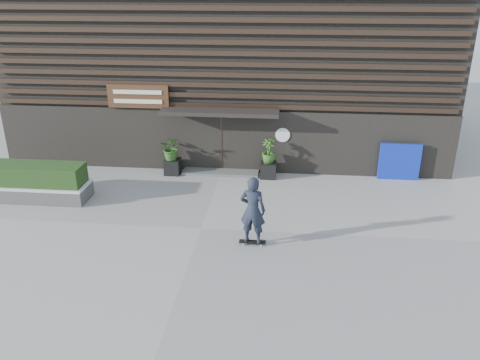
# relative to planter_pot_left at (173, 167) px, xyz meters

# --- Properties ---
(ground) EXTENTS (80.00, 80.00, 0.00)m
(ground) POSITION_rel_planter_pot_left_xyz_m (1.90, -4.40, -0.30)
(ground) COLOR #9A9792
(ground) RESTS_ON ground
(entrance_step) EXTENTS (3.00, 0.80, 0.12)m
(entrance_step) POSITION_rel_planter_pot_left_xyz_m (1.90, 0.20, -0.24)
(entrance_step) COLOR #52524F
(entrance_step) RESTS_ON ground
(planter_pot_left) EXTENTS (0.60, 0.60, 0.60)m
(planter_pot_left) POSITION_rel_planter_pot_left_xyz_m (0.00, 0.00, 0.00)
(planter_pot_left) COLOR black
(planter_pot_left) RESTS_ON ground
(bamboo_left) EXTENTS (0.86, 0.75, 0.96)m
(bamboo_left) POSITION_rel_planter_pot_left_xyz_m (0.00, 0.00, 0.78)
(bamboo_left) COLOR #2D591E
(bamboo_left) RESTS_ON planter_pot_left
(planter_pot_right) EXTENTS (0.60, 0.60, 0.60)m
(planter_pot_right) POSITION_rel_planter_pot_left_xyz_m (3.80, 0.00, 0.00)
(planter_pot_right) COLOR black
(planter_pot_right) RESTS_ON ground
(bamboo_right) EXTENTS (0.54, 0.54, 0.96)m
(bamboo_right) POSITION_rel_planter_pot_left_xyz_m (3.80, 0.00, 0.78)
(bamboo_right) COLOR #2D591E
(bamboo_right) RESTS_ON planter_pot_right
(raised_bed) EXTENTS (3.50, 1.20, 0.50)m
(raised_bed) POSITION_rel_planter_pot_left_xyz_m (-4.16, -2.75, -0.05)
(raised_bed) COLOR #454542
(raised_bed) RESTS_ON ground
(snow_layer) EXTENTS (3.50, 1.20, 0.08)m
(snow_layer) POSITION_rel_planter_pot_left_xyz_m (-4.16, -2.75, 0.24)
(snow_layer) COLOR silver
(snow_layer) RESTS_ON raised_bed
(hedge) EXTENTS (3.30, 1.00, 0.70)m
(hedge) POSITION_rel_planter_pot_left_xyz_m (-4.16, -2.75, 0.63)
(hedge) COLOR #1C3714
(hedge) RESTS_ON snow_layer
(blue_tarp) EXTENTS (1.55, 0.12, 1.45)m
(blue_tarp) POSITION_rel_planter_pot_left_xyz_m (8.79, 0.30, 0.42)
(blue_tarp) COLOR #0C21A8
(blue_tarp) RESTS_ON ground
(building) EXTENTS (18.00, 11.00, 8.00)m
(building) POSITION_rel_planter_pot_left_xyz_m (1.90, 5.56, 3.69)
(building) COLOR black
(building) RESTS_ON ground
(skateboarder) EXTENTS (0.82, 0.61, 2.14)m
(skateboarder) POSITION_rel_planter_pot_left_xyz_m (3.57, -5.21, 0.81)
(skateboarder) COLOR black
(skateboarder) RESTS_ON ground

